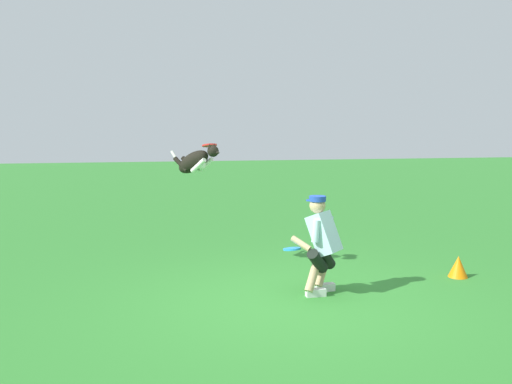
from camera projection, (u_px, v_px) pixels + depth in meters
ground_plane at (289, 303)px, 6.66m from camera, size 60.00×60.00×0.00m
person at (321, 242)px, 6.96m from camera, size 0.71×0.57×1.29m
dog at (196, 161)px, 8.06m from camera, size 0.71×0.84×0.54m
frisbee_flying at (210, 145)px, 7.94m from camera, size 0.26×0.26×0.08m
frisbee_held at (292, 249)px, 6.93m from camera, size 0.27×0.27×0.06m
training_cone at (458, 267)px, 7.81m from camera, size 0.28×0.28×0.31m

